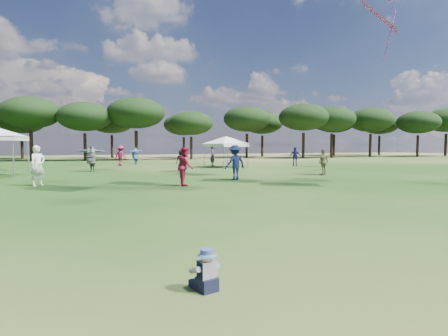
{
  "coord_description": "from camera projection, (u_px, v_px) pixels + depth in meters",
  "views": [
    {
      "loc": [
        -1.8,
        -2.11,
        1.89
      ],
      "look_at": [
        -0.16,
        2.54,
        1.58
      ],
      "focal_mm": 30.0,
      "sensor_mm": 36.0,
      "label": 1
    }
  ],
  "objects": [
    {
      "name": "festival_crowd",
      "position": [
        97.0,
        160.0,
        25.18
      ],
      "size": [
        31.54,
        21.03,
        1.86
      ],
      "color": "navy",
      "rests_on": "ground"
    },
    {
      "name": "tent_right",
      "position": [
        226.0,
        138.0,
        30.84
      ],
      "size": [
        5.22,
        5.22,
        2.87
      ],
      "rotation": [
        0.0,
        0.0,
        0.36
      ],
      "color": "gray",
      "rests_on": "ground"
    },
    {
      "name": "toddler",
      "position": [
        206.0,
        272.0,
        4.83
      ],
      "size": [
        0.4,
        0.44,
        0.55
      ],
      "rotation": [
        0.0,
        0.0,
        0.28
      ],
      "color": "black",
      "rests_on": "ground"
    },
    {
      "name": "tree_line",
      "position": [
        126.0,
        117.0,
        47.78
      ],
      "size": [
        108.78,
        17.63,
        7.77
      ],
      "color": "black",
      "rests_on": "ground"
    }
  ]
}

